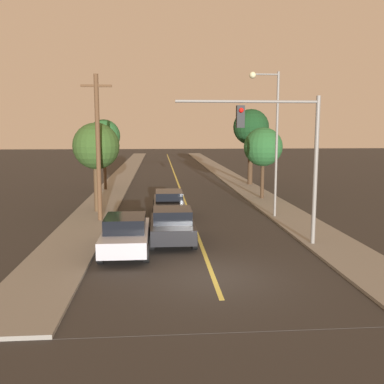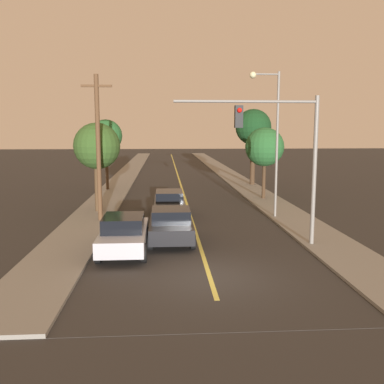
{
  "view_description": "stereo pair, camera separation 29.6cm",
  "coord_description": "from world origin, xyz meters",
  "px_view_note": "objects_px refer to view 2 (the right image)",
  "views": [
    {
      "loc": [
        -1.81,
        -13.79,
        4.94
      ],
      "look_at": [
        0.0,
        9.17,
        1.6
      ],
      "focal_mm": 40.0,
      "sensor_mm": 36.0,
      "label": 1
    },
    {
      "loc": [
        -1.52,
        -13.81,
        4.94
      ],
      "look_at": [
        0.0,
        9.17,
        1.6
      ],
      "focal_mm": 40.0,
      "sensor_mm": 36.0,
      "label": 2
    }
  ],
  "objects_px": {
    "tree_right_near": "(265,147)",
    "car_near_lane_second": "(169,203)",
    "utility_pole_left": "(98,146)",
    "car_near_lane_front": "(171,225)",
    "car_outer_lane_front": "(124,233)",
    "tree_left_near": "(97,147)",
    "traffic_signal_mast": "(282,143)",
    "tree_left_far": "(106,136)",
    "streetlamp_right": "(271,127)",
    "tree_right_far": "(253,128)"
  },
  "relations": [
    {
      "from": "tree_right_near",
      "to": "car_near_lane_second",
      "type": "bearing_deg",
      "value": -141.38
    },
    {
      "from": "utility_pole_left",
      "to": "tree_right_near",
      "type": "height_order",
      "value": "utility_pole_left"
    },
    {
      "from": "car_near_lane_front",
      "to": "car_near_lane_second",
      "type": "height_order",
      "value": "car_near_lane_front"
    },
    {
      "from": "car_near_lane_second",
      "to": "car_outer_lane_front",
      "type": "xyz_separation_m",
      "value": [
        -1.93,
        -7.32,
        0.02
      ]
    },
    {
      "from": "car_near_lane_second",
      "to": "tree_left_near",
      "type": "xyz_separation_m",
      "value": [
        -4.23,
        1.32,
        3.17
      ]
    },
    {
      "from": "car_near_lane_front",
      "to": "tree_left_near",
      "type": "height_order",
      "value": "tree_left_near"
    },
    {
      "from": "utility_pole_left",
      "to": "tree_right_near",
      "type": "relative_size",
      "value": 1.54
    },
    {
      "from": "tree_right_near",
      "to": "car_outer_lane_front",
      "type": "bearing_deg",
      "value": -124.39
    },
    {
      "from": "car_near_lane_front",
      "to": "traffic_signal_mast",
      "type": "bearing_deg",
      "value": -12.98
    },
    {
      "from": "car_near_lane_second",
      "to": "tree_left_far",
      "type": "xyz_separation_m",
      "value": [
        -4.95,
        10.91,
        3.67
      ]
    },
    {
      "from": "streetlamp_right",
      "to": "utility_pole_left",
      "type": "height_order",
      "value": "streetlamp_right"
    },
    {
      "from": "streetlamp_right",
      "to": "tree_left_near",
      "type": "bearing_deg",
      "value": 166.86
    },
    {
      "from": "streetlamp_right",
      "to": "tree_right_near",
      "type": "distance_m",
      "value": 6.65
    },
    {
      "from": "tree_left_near",
      "to": "tree_left_far",
      "type": "height_order",
      "value": "tree_left_far"
    },
    {
      "from": "car_near_lane_front",
      "to": "tree_right_far",
      "type": "relative_size",
      "value": 0.59
    },
    {
      "from": "car_near_lane_front",
      "to": "car_near_lane_second",
      "type": "bearing_deg",
      "value": 90.0
    },
    {
      "from": "streetlamp_right",
      "to": "tree_left_far",
      "type": "relative_size",
      "value": 1.4
    },
    {
      "from": "car_outer_lane_front",
      "to": "tree_right_near",
      "type": "bearing_deg",
      "value": 55.61
    },
    {
      "from": "streetlamp_right",
      "to": "tree_right_near",
      "type": "relative_size",
      "value": 1.59
    },
    {
      "from": "traffic_signal_mast",
      "to": "tree_left_near",
      "type": "xyz_separation_m",
      "value": [
        -8.8,
        8.19,
        -0.47
      ]
    },
    {
      "from": "utility_pole_left",
      "to": "tree_right_far",
      "type": "xyz_separation_m",
      "value": [
        11.36,
        14.58,
        1.0
      ]
    },
    {
      "from": "tree_left_far",
      "to": "car_outer_lane_front",
      "type": "bearing_deg",
      "value": -80.59
    },
    {
      "from": "traffic_signal_mast",
      "to": "streetlamp_right",
      "type": "relative_size",
      "value": 0.78
    },
    {
      "from": "tree_right_near",
      "to": "tree_right_far",
      "type": "distance_m",
      "value": 8.01
    },
    {
      "from": "car_near_lane_front",
      "to": "streetlamp_right",
      "type": "bearing_deg",
      "value": 40.8
    },
    {
      "from": "traffic_signal_mast",
      "to": "utility_pole_left",
      "type": "xyz_separation_m",
      "value": [
        -8.33,
        5.57,
        -0.29
      ]
    },
    {
      "from": "car_outer_lane_front",
      "to": "traffic_signal_mast",
      "type": "relative_size",
      "value": 0.72
    },
    {
      "from": "car_near_lane_front",
      "to": "utility_pole_left",
      "type": "bearing_deg",
      "value": 129.76
    },
    {
      "from": "streetlamp_right",
      "to": "tree_right_near",
      "type": "height_order",
      "value": "streetlamp_right"
    },
    {
      "from": "tree_right_far",
      "to": "utility_pole_left",
      "type": "bearing_deg",
      "value": -127.93
    },
    {
      "from": "car_near_lane_front",
      "to": "tree_left_near",
      "type": "xyz_separation_m",
      "value": [
        -4.23,
        7.14,
        3.18
      ]
    },
    {
      "from": "car_outer_lane_front",
      "to": "car_near_lane_second",
      "type": "bearing_deg",
      "value": 75.23
    },
    {
      "from": "car_outer_lane_front",
      "to": "tree_left_near",
      "type": "distance_m",
      "value": 9.48
    },
    {
      "from": "traffic_signal_mast",
      "to": "tree_right_far",
      "type": "relative_size",
      "value": 0.93
    },
    {
      "from": "traffic_signal_mast",
      "to": "utility_pole_left",
      "type": "distance_m",
      "value": 10.03
    },
    {
      "from": "car_near_lane_front",
      "to": "tree_left_near",
      "type": "distance_m",
      "value": 8.88
    },
    {
      "from": "tree_left_far",
      "to": "tree_right_far",
      "type": "xyz_separation_m",
      "value": [
        12.55,
        2.36,
        0.68
      ]
    },
    {
      "from": "tree_left_near",
      "to": "tree_right_far",
      "type": "bearing_deg",
      "value": 45.29
    },
    {
      "from": "streetlamp_right",
      "to": "tree_left_near",
      "type": "height_order",
      "value": "streetlamp_right"
    },
    {
      "from": "car_outer_lane_front",
      "to": "tree_right_far",
      "type": "bearing_deg",
      "value": 65.15
    },
    {
      "from": "car_near_lane_front",
      "to": "tree_left_near",
      "type": "bearing_deg",
      "value": 120.63
    },
    {
      "from": "car_outer_lane_front",
      "to": "tree_left_far",
      "type": "relative_size",
      "value": 0.79
    },
    {
      "from": "traffic_signal_mast",
      "to": "car_near_lane_second",
      "type": "bearing_deg",
      "value": 123.65
    },
    {
      "from": "tree_left_near",
      "to": "tree_right_near",
      "type": "xyz_separation_m",
      "value": [
        11.02,
        4.11,
        -0.2
      ]
    },
    {
      "from": "utility_pole_left",
      "to": "tree_left_far",
      "type": "relative_size",
      "value": 1.36
    },
    {
      "from": "car_outer_lane_front",
      "to": "tree_left_far",
      "type": "height_order",
      "value": "tree_left_far"
    },
    {
      "from": "tree_left_far",
      "to": "tree_right_near",
      "type": "xyz_separation_m",
      "value": [
        11.74,
        -5.48,
        -0.7
      ]
    },
    {
      "from": "tree_left_near",
      "to": "tree_left_far",
      "type": "bearing_deg",
      "value": 94.3
    },
    {
      "from": "tree_left_near",
      "to": "tree_right_far",
      "type": "distance_m",
      "value": 16.86
    },
    {
      "from": "tree_left_near",
      "to": "utility_pole_left",
      "type": "bearing_deg",
      "value": -79.82
    }
  ]
}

